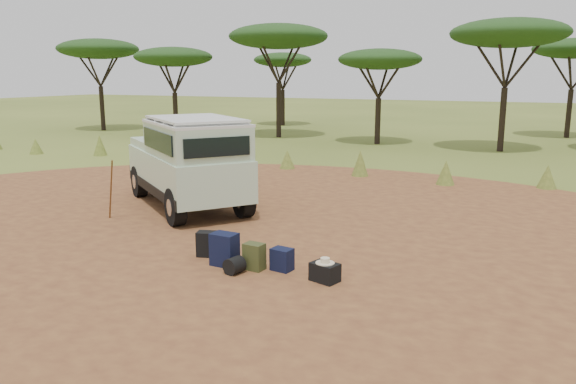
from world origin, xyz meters
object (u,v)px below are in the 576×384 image
at_px(backpack_navy, 225,250).
at_px(hard_case, 325,272).
at_px(walking_staff, 111,190).
at_px(duffel_navy, 282,260).
at_px(backpack_black, 207,244).
at_px(backpack_olive, 254,257).
at_px(safari_vehicle, 188,164).

bearing_deg(backpack_navy, hard_case, 3.09).
height_order(walking_staff, duffel_navy, walking_staff).
height_order(backpack_black, duffel_navy, backpack_black).
xyz_separation_m(backpack_navy, hard_case, (2.00, -0.01, -0.14)).
relative_size(backpack_navy, hard_case, 1.33).
relative_size(walking_staff, backpack_olive, 3.13).
xyz_separation_m(walking_staff, backpack_olive, (4.86, -1.75, -0.51)).
bearing_deg(backpack_olive, backpack_black, 171.46).
bearing_deg(safari_vehicle, backpack_olive, -5.24).
bearing_deg(hard_case, backpack_navy, -162.20).
distance_m(backpack_black, backpack_olive, 1.26).
bearing_deg(backpack_black, backpack_navy, -44.48).
relative_size(safari_vehicle, duffel_navy, 12.34).
height_order(backpack_black, hard_case, backpack_black).
distance_m(backpack_black, duffel_navy, 1.70).
bearing_deg(backpack_olive, safari_vehicle, 142.45).
bearing_deg(walking_staff, hard_case, -77.09).
relative_size(walking_staff, duffel_navy, 3.75).
height_order(backpack_navy, hard_case, backpack_navy).
bearing_deg(duffel_navy, backpack_olive, -151.03).
xyz_separation_m(duffel_navy, hard_case, (0.91, -0.20, -0.04)).
bearing_deg(duffel_navy, backpack_navy, -161.13).
bearing_deg(hard_case, safari_vehicle, 163.07).
distance_m(backpack_black, hard_case, 2.63).
relative_size(backpack_navy, backpack_olive, 1.24).
xyz_separation_m(backpack_black, backpack_navy, (0.60, -0.33, 0.06)).
distance_m(backpack_navy, backpack_olive, 0.62).
bearing_deg(hard_case, backpack_olive, -163.00).
xyz_separation_m(safari_vehicle, backpack_black, (2.68, -3.36, -0.94)).
xyz_separation_m(walking_staff, duffel_navy, (5.34, -1.58, -0.55)).
distance_m(duffel_navy, hard_case, 0.93).
relative_size(walking_staff, hard_case, 3.35).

